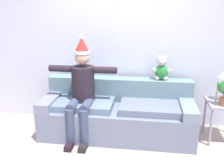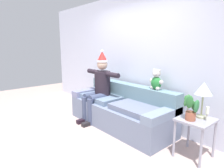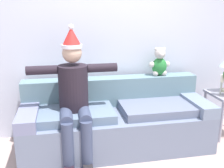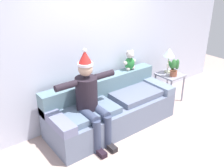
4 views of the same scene
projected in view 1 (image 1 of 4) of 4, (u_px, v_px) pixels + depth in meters
The scene contains 6 objects.
back_wall at pixel (122, 43), 4.15m from camera, with size 7.00×0.10×2.70m, color silver.
couch at pixel (117, 113), 3.97m from camera, with size 2.29×0.86×0.83m.
person_seated at pixel (82, 88), 3.75m from camera, with size 1.02×0.77×1.53m.
teddy_bear at pixel (162, 69), 3.93m from camera, with size 0.29×0.17×0.38m.
side_table at pixel (223, 109), 3.73m from camera, with size 0.46×0.49×0.59m.
candle_tall at pixel (217, 91), 3.64m from camera, with size 0.04×0.04×0.27m.
Camera 1 is at (0.43, -2.59, 1.95)m, focal length 40.96 mm.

